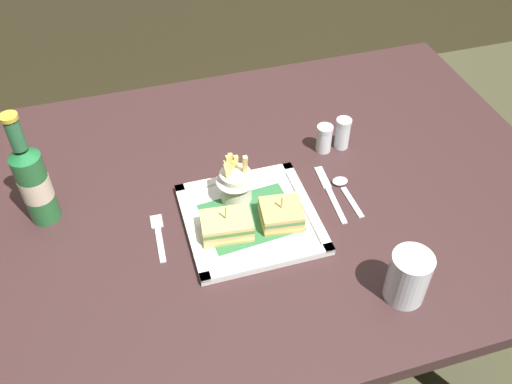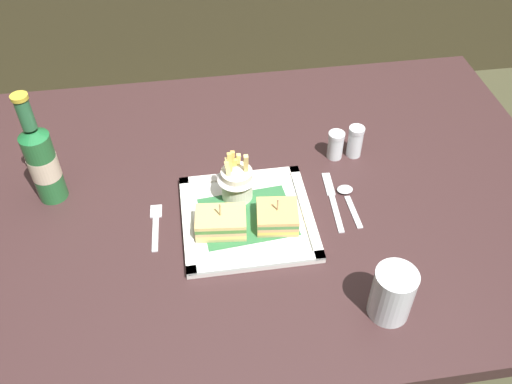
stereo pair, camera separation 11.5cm
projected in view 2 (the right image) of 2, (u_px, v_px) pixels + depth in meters
name	position (u px, v px, depth m)	size (l,w,h in m)	color
ground_plane	(262.00, 363.00, 1.74)	(6.00, 6.00, 0.00)	#42412A
dining_table	(264.00, 221.00, 1.27)	(1.33, 0.94, 0.76)	#392323
square_plate	(247.00, 218.00, 1.14)	(0.27, 0.27, 0.02)	white
sandwich_half_left	(221.00, 223.00, 1.10)	(0.11, 0.08, 0.08)	tan
sandwich_half_right	(277.00, 217.00, 1.11)	(0.09, 0.09, 0.07)	tan
fries_cup	(237.00, 179.00, 1.15)	(0.08, 0.08, 0.12)	white
beer_bottle	(42.00, 161.00, 1.13)	(0.06, 0.06, 0.26)	#276B34
water_glass	(392.00, 296.00, 0.96)	(0.07, 0.07, 0.11)	silver
fork	(156.00, 224.00, 1.14)	(0.03, 0.13, 0.00)	silver
knife	(333.00, 199.00, 1.19)	(0.02, 0.18, 0.00)	silver
spoon	(347.00, 195.00, 1.19)	(0.03, 0.12, 0.01)	silver
salt_shaker	(335.00, 146.00, 1.27)	(0.04, 0.04, 0.07)	silver
pepper_shaker	(355.00, 143.00, 1.27)	(0.04, 0.04, 0.08)	silver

